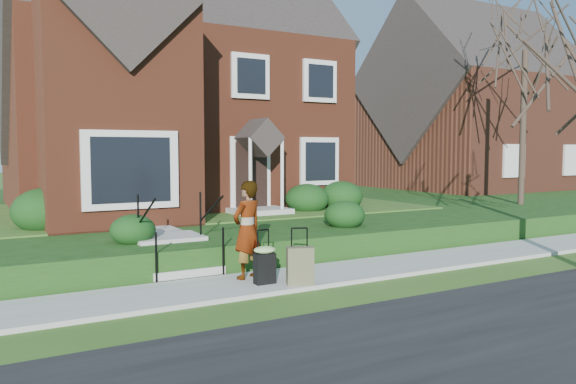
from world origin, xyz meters
TOP-DOWN VIEW (x-y plane):
  - ground at (0.00, 0.00)m, footprint 120.00×120.00m
  - street at (0.00, -5.00)m, footprint 60.00×6.00m
  - sidewalk at (0.00, 0.00)m, footprint 60.00×1.60m
  - terrace at (4.00, 10.90)m, footprint 44.00×20.00m
  - walkway at (-2.50, 5.00)m, footprint 1.20×6.00m
  - main_house at (-0.21, 9.61)m, footprint 10.40×10.20m
  - neighbour_house at (16.00, 11.00)m, footprint 9.40×8.00m
  - front_steps at (-2.50, 1.84)m, footprint 1.40×2.02m
  - foundation_shrubs at (-0.05, 4.95)m, footprint 10.27×4.79m
  - woman at (-1.60, 0.31)m, footprint 0.77×0.64m
  - suitcase_black at (-1.51, -0.23)m, footprint 0.40×0.33m
  - suitcase_olive at (-1.00, -0.59)m, footprint 0.53×0.41m
  - tree_gap at (10.40, 3.76)m, footprint 5.70×5.70m

SIDE VIEW (x-z plane):
  - ground at x=0.00m, z-range 0.00..0.00m
  - street at x=0.00m, z-range 0.00..0.01m
  - sidewalk at x=0.00m, z-range 0.00..0.08m
  - terrace at x=4.00m, z-range 0.00..0.60m
  - suitcase_olive at x=-1.00m, z-range -0.09..0.92m
  - suitcase_black at x=-1.51m, z-range -0.03..0.94m
  - front_steps at x=-2.50m, z-range -0.28..1.22m
  - walkway at x=-2.50m, z-range 0.60..0.66m
  - woman at x=-1.60m, z-range 0.08..1.89m
  - foundation_shrubs at x=-0.05m, z-range 0.52..1.61m
  - neighbour_house at x=16.00m, z-range 0.65..9.85m
  - main_house at x=-0.21m, z-range 0.56..9.96m
  - tree_gap at x=10.40m, z-range 2.22..10.36m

